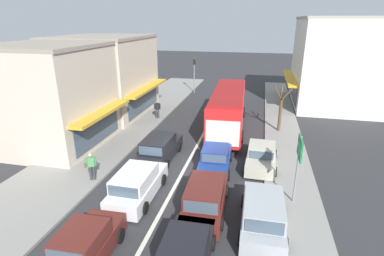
# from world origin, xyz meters

# --- Properties ---
(ground_plane) EXTENTS (140.00, 140.00, 0.00)m
(ground_plane) POSITION_xyz_m (0.00, 0.00, 0.00)
(ground_plane) COLOR #2D2D30
(lane_centre_line) EXTENTS (0.20, 28.00, 0.01)m
(lane_centre_line) POSITION_xyz_m (0.00, 4.00, 0.00)
(lane_centre_line) COLOR silver
(lane_centre_line) RESTS_ON ground
(sidewalk_left) EXTENTS (5.20, 44.00, 0.14)m
(sidewalk_left) POSITION_xyz_m (-6.80, 6.00, 0.07)
(sidewalk_left) COLOR gray
(sidewalk_left) RESTS_ON ground
(kerb_right) EXTENTS (2.80, 44.00, 0.12)m
(kerb_right) POSITION_xyz_m (6.20, 6.00, 0.06)
(kerb_right) COLOR gray
(kerb_right) RESTS_ON ground
(shopfront_corner_near) EXTENTS (8.18, 7.07, 7.16)m
(shopfront_corner_near) POSITION_xyz_m (-10.18, 1.45, 3.57)
(shopfront_corner_near) COLOR beige
(shopfront_corner_near) RESTS_ON ground
(shopfront_mid_block) EXTENTS (8.52, 8.75, 7.27)m
(shopfront_mid_block) POSITION_xyz_m (-10.18, 9.49, 3.63)
(shopfront_mid_block) COLOR beige
(shopfront_mid_block) RESTS_ON ground
(building_right_far) EXTENTS (8.66, 10.48, 8.94)m
(building_right_far) POSITION_xyz_m (11.48, 17.70, 4.46)
(building_right_far) COLOR silver
(building_right_far) RESTS_ON ground
(city_bus) EXTENTS (3.11, 10.96, 3.23)m
(city_bus) POSITION_xyz_m (1.70, 7.72, 1.88)
(city_bus) COLOR red
(city_bus) RESTS_ON ground
(wagon_adjacent_lane_lead) EXTENTS (2.08, 4.57, 1.58)m
(wagon_adjacent_lane_lead) POSITION_xyz_m (2.05, -4.13, 0.75)
(wagon_adjacent_lane_lead) COLOR #561E19
(wagon_adjacent_lane_lead) RESTS_ON ground
(wagon_queue_gap_filler) EXTENTS (1.95, 4.51, 1.58)m
(wagon_queue_gap_filler) POSITION_xyz_m (-1.57, -3.75, 0.75)
(wagon_queue_gap_filler) COLOR silver
(wagon_queue_gap_filler) RESTS_ON ground
(hatchback_behind_bus_mid) EXTENTS (1.91, 3.75, 1.54)m
(hatchback_behind_bus_mid) POSITION_xyz_m (-1.75, -8.25, 0.71)
(hatchback_behind_bus_mid) COLOR #561E19
(hatchback_behind_bus_mid) RESTS_ON ground
(sedan_behind_bus_near) EXTENTS (2.05, 4.28, 1.47)m
(sedan_behind_bus_near) POSITION_xyz_m (1.84, 0.21, 0.66)
(sedan_behind_bus_near) COLOR navy
(sedan_behind_bus_near) RESTS_ON ground
(wagon_adjacent_lane_trail) EXTENTS (2.01, 4.53, 1.58)m
(wagon_adjacent_lane_trail) POSITION_xyz_m (-1.91, 0.79, 0.75)
(wagon_adjacent_lane_trail) COLOR black
(wagon_adjacent_lane_trail) RESTS_ON ground
(hatchback_queue_far_back) EXTENTS (1.89, 3.74, 1.54)m
(hatchback_queue_far_back) POSITION_xyz_m (2.01, -7.79, 0.71)
(hatchback_queue_far_back) COLOR black
(hatchback_queue_far_back) RESTS_ON ground
(parked_wagon_kerb_front) EXTENTS (2.00, 4.53, 1.58)m
(parked_wagon_kerb_front) POSITION_xyz_m (4.70, -4.81, 0.75)
(parked_wagon_kerb_front) COLOR #9EA3A8
(parked_wagon_kerb_front) RESTS_ON ground
(parked_sedan_kerb_second) EXTENTS (1.97, 4.24, 1.47)m
(parked_sedan_kerb_second) POSITION_xyz_m (4.55, 1.28, 0.66)
(parked_sedan_kerb_second) COLOR #B7B29E
(parked_sedan_kerb_second) RESTS_ON ground
(traffic_light_downstreet) EXTENTS (0.33, 0.24, 4.20)m
(traffic_light_downstreet) POSITION_xyz_m (-3.84, 19.65, 2.85)
(traffic_light_downstreet) COLOR gray
(traffic_light_downstreet) RESTS_ON ground
(directional_road_sign) EXTENTS (0.10, 1.40, 3.60)m
(directional_road_sign) POSITION_xyz_m (6.19, -2.54, 2.70)
(directional_road_sign) COLOR gray
(directional_road_sign) RESTS_ON ground
(street_tree_right) EXTENTS (1.49, 1.96, 3.84)m
(street_tree_right) POSITION_xyz_m (5.88, 7.77, 1.80)
(street_tree_right) COLOR brown
(street_tree_right) RESTS_ON ground
(pedestrian_with_handbag_near) EXTENTS (0.62, 0.49, 1.63)m
(pedestrian_with_handbag_near) POSITION_xyz_m (-4.65, -2.88, 1.07)
(pedestrian_with_handbag_near) COLOR #333338
(pedestrian_with_handbag_near) RESTS_ON sidewalk_left
(pedestrian_browsing_midblock) EXTENTS (0.56, 0.29, 1.63)m
(pedestrian_browsing_midblock) POSITION_xyz_m (-4.78, 8.57, 1.07)
(pedestrian_browsing_midblock) COLOR #333338
(pedestrian_browsing_midblock) RESTS_ON sidewalk_left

